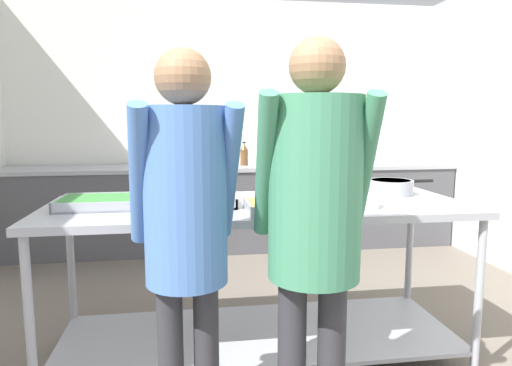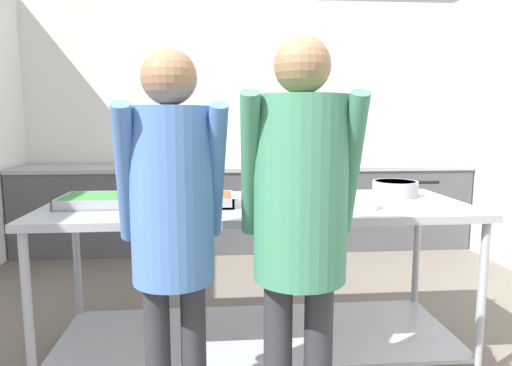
# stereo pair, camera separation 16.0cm
# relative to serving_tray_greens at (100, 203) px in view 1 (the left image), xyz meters

# --- Properties ---
(wall_rear) EXTENTS (4.83, 0.06, 2.65)m
(wall_rear) POSITION_rel_serving_tray_greens_xyz_m (0.94, 2.64, 0.40)
(wall_rear) COLOR silver
(wall_rear) RESTS_ON ground_plane
(back_counter) EXTENTS (4.67, 0.65, 0.88)m
(back_counter) POSITION_rel_serving_tray_greens_xyz_m (0.94, 2.27, -0.48)
(back_counter) COLOR #4C4C51
(back_counter) RESTS_ON ground_plane
(serving_counter) EXTENTS (2.33, 0.87, 0.90)m
(serving_counter) POSITION_rel_serving_tray_greens_xyz_m (0.86, -0.01, -0.32)
(serving_counter) COLOR #9EA0A8
(serving_counter) RESTS_ON ground_plane
(serving_tray_greens) EXTENTS (0.42, 0.33, 0.05)m
(serving_tray_greens) POSITION_rel_serving_tray_greens_xyz_m (0.00, 0.00, 0.00)
(serving_tray_greens) COLOR #9EA0A8
(serving_tray_greens) RESTS_ON serving_counter
(serving_tray_vegetables) EXTENTS (0.48, 0.31, 0.05)m
(serving_tray_vegetables) POSITION_rel_serving_tray_greens_xyz_m (0.48, -0.03, 0.00)
(serving_tray_vegetables) COLOR #9EA0A8
(serving_tray_vegetables) RESTS_ON serving_counter
(serving_tray_roast) EXTENTS (0.46, 0.30, 0.05)m
(serving_tray_roast) POSITION_rel_serving_tray_greens_xyz_m (0.98, -0.27, -0.00)
(serving_tray_roast) COLOR #9EA0A8
(serving_tray_roast) RESTS_ON serving_counter
(plate_stack) EXTENTS (0.23, 0.23, 0.06)m
(plate_stack) POSITION_rel_serving_tray_greens_xyz_m (1.36, -0.20, 0.00)
(plate_stack) COLOR white
(plate_stack) RESTS_ON serving_counter
(sauce_pan) EXTENTS (0.41, 0.27, 0.09)m
(sauce_pan) POSITION_rel_serving_tray_greens_xyz_m (1.72, 0.16, 0.02)
(sauce_pan) COLOR #9EA0A8
(sauce_pan) RESTS_ON serving_counter
(guest_serving_left) EXTENTS (0.47, 0.35, 1.66)m
(guest_serving_left) POSITION_rel_serving_tray_greens_xyz_m (0.94, -0.83, 0.10)
(guest_serving_left) COLOR #2D2D33
(guest_serving_left) RESTS_ON ground_plane
(guest_serving_right) EXTENTS (0.45, 0.36, 1.62)m
(guest_serving_right) POSITION_rel_serving_tray_greens_xyz_m (0.46, -0.75, 0.09)
(guest_serving_right) COLOR #2D2D33
(guest_serving_right) RESTS_ON ground_plane
(water_bottle) EXTENTS (0.08, 0.08, 0.25)m
(water_bottle) POSITION_rel_serving_tray_greens_xyz_m (1.06, 2.27, 0.07)
(water_bottle) COLOR brown
(water_bottle) RESTS_ON back_counter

